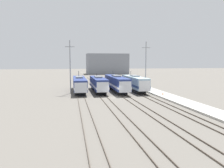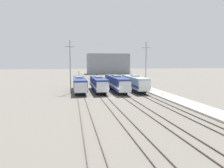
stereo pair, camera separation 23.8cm
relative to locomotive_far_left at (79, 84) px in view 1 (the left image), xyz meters
The scene contains 14 objects.
ground_plane 12.25m from the locomotive_far_left, 53.78° to the right, with size 400.00×400.00×0.00m, color #666059.
rail_pair_far_left 9.94m from the locomotive_far_left, 90.00° to the right, with size 1.51×120.00×0.15m.
rail_pair_center_left 11.02m from the locomotive_far_left, 63.98° to the right, with size 1.51×120.00×0.15m.
rail_pair_center_right 13.76m from the locomotive_far_left, 45.68° to the right, with size 1.51×120.00×0.15m.
rail_pair_far_right 17.40m from the locomotive_far_left, 34.32° to the right, with size 1.51×120.00×0.15m.
locomotive_far_left is the anchor object (origin of this frame).
locomotive_center_left 4.80m from the locomotive_far_left, ahead, with size 2.96×17.07×4.53m.
locomotive_center_right 9.53m from the locomotive_far_left, ahead, with size 3.00×19.94×5.17m.
locomotive_far_right 14.31m from the locomotive_far_left, ahead, with size 2.93×16.51×5.08m.
catenary_tower_left 5.60m from the locomotive_far_left, 135.95° to the right, with size 2.22×0.24×12.72m.
catenary_tower_right 17.54m from the locomotive_far_left, ahead, with size 2.22×0.24×12.72m.
platform 21.06m from the locomotive_far_left, 27.69° to the right, with size 4.00×120.00×0.31m.
traffic_cone 20.76m from the locomotive_far_left, 29.01° to the right, with size 0.32×0.32×0.49m.
depot_building 85.89m from the locomotive_far_left, 76.14° to the left, with size 25.89×14.37×12.79m.
Camera 1 is at (-9.03, -45.73, 7.57)m, focal length 35.00 mm.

